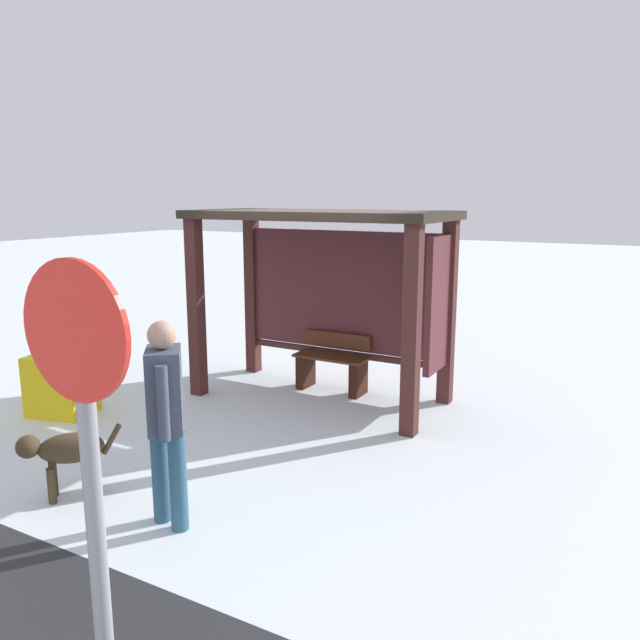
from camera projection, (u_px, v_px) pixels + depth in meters
name	position (u px, v px, depth m)	size (l,w,h in m)	color
ground_plane	(319.00, 398.00, 8.18)	(60.00, 60.00, 0.00)	white
bus_shelter	(334.00, 265.00, 7.96)	(3.28, 1.57, 2.44)	#43211E
bench_left_inside	(332.00, 366.00, 8.43)	(1.01, 0.42, 0.78)	#512B19
person_walking	(166.00, 409.00, 4.84)	(0.45, 0.50, 1.69)	#414A5D
dog	(65.00, 451.00, 5.40)	(0.65, 0.68, 0.64)	#443521
street_sign	(96.00, 546.00, 1.99)	(0.44, 0.06, 2.45)	gray
grit_bin	(62.00, 384.00, 7.52)	(0.70, 0.56, 0.74)	yellow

